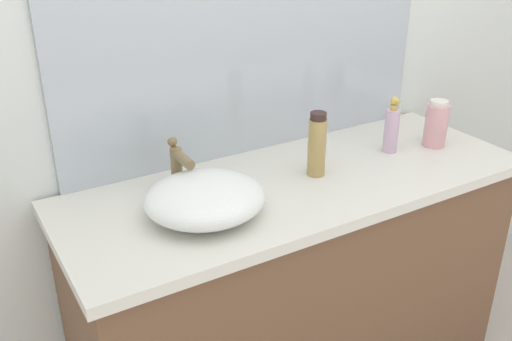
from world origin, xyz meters
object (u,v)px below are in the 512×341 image
object	(u,v)px
soap_dispenser	(392,128)
lotion_bottle	(317,145)
sink_basin	(205,198)
perfume_bottle	(436,124)

from	to	relation	value
soap_dispenser	lotion_bottle	distance (m)	0.32
sink_basin	soap_dispenser	size ratio (longest dim) A/B	1.70
sink_basin	lotion_bottle	world-z (taller)	lotion_bottle
sink_basin	lotion_bottle	distance (m)	0.41
sink_basin	soap_dispenser	world-z (taller)	soap_dispenser
perfume_bottle	soap_dispenser	bearing A→B (deg)	166.74
sink_basin	soap_dispenser	distance (m)	0.72
sink_basin	lotion_bottle	bearing A→B (deg)	7.22
sink_basin	perfume_bottle	bearing A→B (deg)	1.92
sink_basin	perfume_bottle	size ratio (longest dim) A/B	2.03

